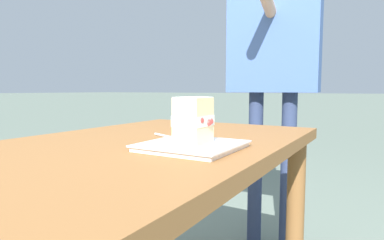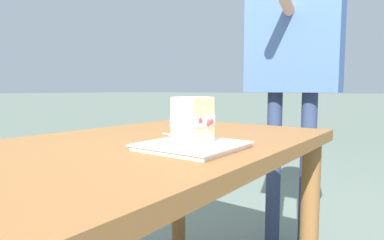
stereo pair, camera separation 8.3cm
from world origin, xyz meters
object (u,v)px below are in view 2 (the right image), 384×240
object	(u,v)px
dessert_plate	(192,146)
cake_slice	(193,120)
diner_person	(294,38)
patio_table	(128,180)
dessert_fork	(176,137)

from	to	relation	value
dessert_plate	cake_slice	xyz separation A→B (m)	(-0.00, -0.01, 0.07)
dessert_plate	diner_person	distance (m)	1.06
patio_table	dessert_plate	bearing A→B (deg)	-75.91
dessert_plate	dessert_fork	size ratio (longest dim) A/B	1.46
dessert_plate	cake_slice	world-z (taller)	cake_slice
dessert_fork	dessert_plate	bearing A→B (deg)	-128.82
patio_table	cake_slice	bearing A→B (deg)	-77.47
patio_table	cake_slice	distance (m)	0.27
cake_slice	diner_person	world-z (taller)	diner_person
patio_table	diner_person	world-z (taller)	diner_person
patio_table	dessert_plate	distance (m)	0.22
dessert_fork	diner_person	world-z (taller)	diner_person
diner_person	dessert_plate	bearing A→B (deg)	-175.05
diner_person	dessert_fork	bearing A→B (deg)	175.78
cake_slice	patio_table	bearing A→B (deg)	102.53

